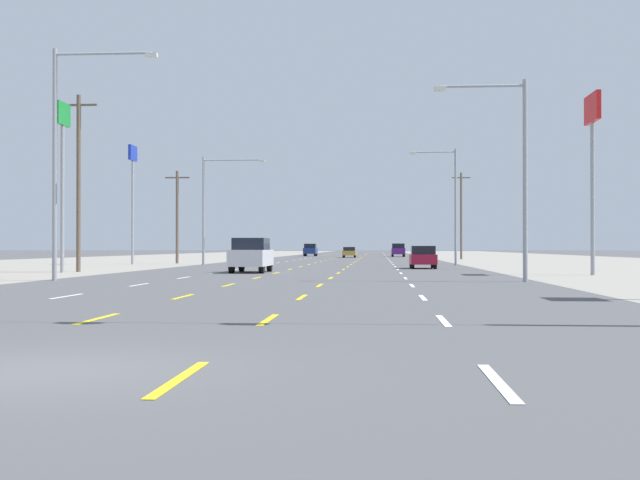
{
  "coord_description": "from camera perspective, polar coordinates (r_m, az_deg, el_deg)",
  "views": [
    {
      "loc": [
        3.95,
        -9.67,
        1.47
      ],
      "look_at": [
        -0.45,
        54.09,
        2.0
      ],
      "focal_mm": 46.93,
      "sensor_mm": 36.0,
      "label": 1
    }
  ],
  "objects": [
    {
      "name": "sedan_center_turn_mid",
      "position": [
        115.47,
        2.01,
        -0.83
      ],
      "size": [
        1.8,
        4.5,
        1.46
      ],
      "color": "#B28C33",
      "rests_on": "ground"
    },
    {
      "name": "suv_far_left_far",
      "position": [
        133.39,
        -0.66,
        -0.67
      ],
      "size": [
        1.98,
        4.9,
        1.98
      ],
      "color": "navy",
      "rests_on": "ground"
    },
    {
      "name": "utility_pole_left_row_1",
      "position": [
        75.33,
        -9.71,
        1.69
      ],
      "size": [
        2.2,
        0.26,
        8.23
      ],
      "color": "brown",
      "rests_on": "ground"
    },
    {
      "name": "pole_sign_left_row_2",
      "position": [
        72.01,
        -12.65,
        4.11
      ],
      "size": [
        0.24,
        1.85,
        9.98
      ],
      "color": "gray",
      "rests_on": "ground"
    },
    {
      "name": "suv_far_right_midfar",
      "position": [
        125.39,
        5.35,
        -0.68
      ],
      "size": [
        1.98,
        4.9,
        1.98
      ],
      "color": "#4C196B",
      "rests_on": "ground"
    },
    {
      "name": "utility_pole_left_row_0",
      "position": [
        51.38,
        -16.14,
        3.96
      ],
      "size": [
        2.2,
        0.26,
        10.45
      ],
      "color": "brown",
      "rests_on": "ground"
    },
    {
      "name": "streetlight_right_row_0",
      "position": [
        36.24,
        13.14,
        5.1
      ],
      "size": [
        3.92,
        0.26,
        8.52
      ],
      "color": "gray",
      "rests_on": "ground"
    },
    {
      "name": "utility_pole_right_row_2",
      "position": [
        101.15,
        9.6,
        1.74
      ],
      "size": [
        2.2,
        0.26,
        10.34
      ],
      "color": "brown",
      "rests_on": "ground"
    },
    {
      "name": "lane_markings",
      "position": [
        114.25,
        1.96,
        -1.21
      ],
      "size": [
        10.64,
        227.6,
        0.01
      ],
      "color": "white",
      "rests_on": "ground"
    },
    {
      "name": "streetlight_left_row_1",
      "position": [
        68.34,
        -7.44,
        2.69
      ],
      "size": [
        5.13,
        0.26,
        8.76
      ],
      "color": "gray",
      "rests_on": "ground"
    },
    {
      "name": "suv_inner_left_nearest",
      "position": [
        48.18,
        -4.71,
        -1.0
      ],
      "size": [
        1.98,
        4.9,
        1.98
      ],
      "color": "silver",
      "rests_on": "ground"
    },
    {
      "name": "signal_span_wire",
      "position": [
        16.83,
        -10.14,
        14.57
      ],
      "size": [
        26.08,
        0.52,
        9.74
      ],
      "color": "brown",
      "rests_on": "ground"
    },
    {
      "name": "hatchback_far_right_near",
      "position": [
        57.19,
        7.03,
        -1.16
      ],
      "size": [
        1.72,
        3.9,
        1.54
      ],
      "color": "maroon",
      "rests_on": "ground"
    },
    {
      "name": "lot_apron_left",
      "position": [
        80.95,
        -16.83,
        -1.49
      ],
      "size": [
        28.0,
        440.0,
        0.01
      ],
      "primitive_type": "cube",
      "color": "gray",
      "rests_on": "ground"
    },
    {
      "name": "pole_sign_left_row_1",
      "position": [
        50.1,
        -17.15,
        5.94
      ],
      "size": [
        0.24,
        1.84,
        9.72
      ],
      "color": "gray",
      "rests_on": "ground"
    },
    {
      "name": "pole_sign_right_row_1",
      "position": [
        46.04,
        18.08,
        6.83
      ],
      "size": [
        0.24,
        2.6,
        9.44
      ],
      "color": "gray",
      "rests_on": "ground"
    },
    {
      "name": "lot_apron_right",
      "position": [
        78.49,
        19.32,
        -1.52
      ],
      "size": [
        28.0,
        440.0,
        0.01
      ],
      "primitive_type": "cube",
      "color": "gray",
      "rests_on": "ground"
    },
    {
      "name": "streetlight_right_row_1",
      "position": [
        67.26,
        8.92,
        2.85
      ],
      "size": [
        3.78,
        0.26,
        9.28
      ],
      "color": "gray",
      "rests_on": "ground"
    },
    {
      "name": "streetlight_left_row_0",
      "position": [
        38.38,
        -16.97,
        6.2
      ],
      "size": [
        4.66,
        0.26,
        10.16
      ],
      "color": "gray",
      "rests_on": "ground"
    },
    {
      "name": "ground_plane",
      "position": [
        75.79,
        0.96,
        -1.59
      ],
      "size": [
        572.0,
        572.0,
        0.0
      ],
      "primitive_type": "plane",
      "color": "#4C4C4F"
    }
  ]
}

